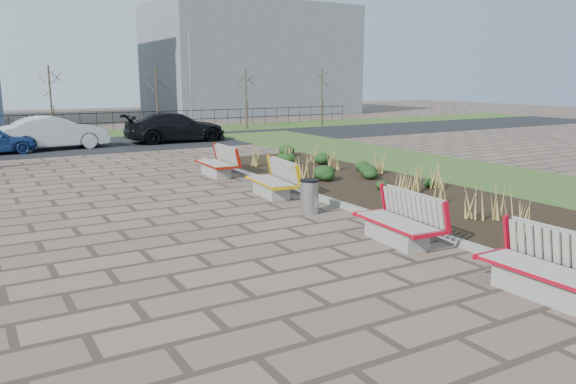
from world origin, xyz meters
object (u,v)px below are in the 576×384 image
bench_d (216,162)px  litter_bin (309,197)px  lamp_east (191,83)px  bench_b (396,219)px  car_silver (55,133)px  car_black (175,127)px  bench_a (544,266)px  bench_c (271,179)px

bench_d → litter_bin: bench_d is taller
bench_d → lamp_east: (5.00, 15.47, 2.54)m
bench_b → litter_bin: (-0.16, 3.06, -0.08)m
bench_b → lamp_east: size_ratio=0.35×
car_silver → lamp_east: size_ratio=0.79×
car_silver → car_black: car_silver is taller
bench_a → bench_c: (0.00, 8.74, 0.00)m
bench_c → bench_d: same height
car_silver → lamp_east: bearing=-65.8°
bench_c → car_silver: (-3.61, 14.71, 0.30)m
car_black → bench_b: bearing=174.3°
car_black → bench_a: bearing=175.3°
bench_b → lamp_east: lamp_east is taller
bench_a → lamp_east: lamp_east is taller
bench_d → bench_b: bearing=-88.3°
car_silver → bench_b: bearing=-174.4°
bench_a → car_black: bearing=83.9°
bench_c → bench_b: bearing=-83.7°
car_silver → lamp_east: 10.08m
bench_c → litter_bin: 2.31m
lamp_east → bench_c: bearing=-104.4°
car_black → bench_d: bearing=168.8°
bench_a → lamp_east: bearing=79.5°
bench_d → lamp_east: 16.46m
car_black → lamp_east: bearing=-29.2°
bench_b → bench_d: (0.00, 9.34, 0.00)m
bench_a → bench_c: same height
bench_b → lamp_east: 25.43m
bench_c → litter_bin: bench_c is taller
bench_d → litter_bin: 6.28m
bench_c → car_black: bearing=87.3°
litter_bin → lamp_east: 22.50m
bench_a → bench_d: size_ratio=1.00×
bench_a → bench_d: 12.72m
bench_a → car_silver: (-3.61, 23.45, 0.30)m
litter_bin → lamp_east: bearing=76.7°
bench_a → bench_c: 8.74m
bench_c → bench_d: size_ratio=1.00×
bench_c → car_black: 15.09m
bench_c → litter_bin: (-0.16, -2.30, -0.08)m
car_black → bench_c: bearing=172.0°
lamp_east → bench_d: bearing=-107.9°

